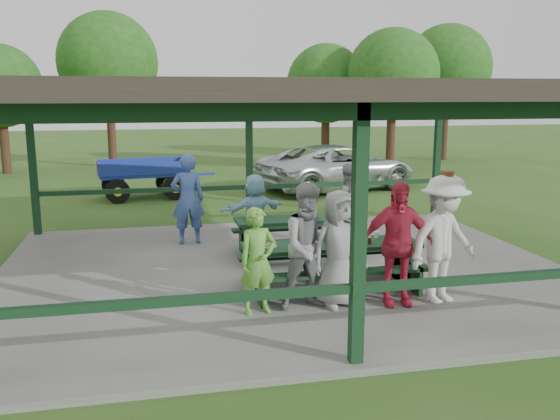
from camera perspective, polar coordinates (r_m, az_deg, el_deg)
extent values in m
plane|color=#2D551A|center=(10.67, 0.43, -6.21)|extent=(90.00, 90.00, 0.00)
cube|color=slate|center=(10.65, 0.43, -5.96)|extent=(10.00, 8.00, 0.10)
cube|color=black|center=(6.72, 7.56, -2.60)|extent=(0.15, 0.15, 3.00)
cube|color=black|center=(14.06, -22.70, 3.83)|extent=(0.15, 0.15, 3.00)
cube|color=black|center=(14.00, -2.97, 4.65)|extent=(0.15, 0.15, 3.00)
cube|color=black|center=(15.51, 14.88, 4.93)|extent=(0.15, 0.15, 3.00)
cube|color=black|center=(6.51, -13.13, -8.76)|extent=(4.65, 0.10, 0.10)
cube|color=black|center=(7.99, 23.96, -5.71)|extent=(4.65, 0.10, 0.10)
cube|color=black|center=(13.91, -12.76, 1.85)|extent=(4.65, 0.10, 0.10)
cube|color=black|center=(14.66, 6.36, 2.52)|extent=(4.65, 0.10, 0.10)
cube|color=black|center=(6.53, 7.88, 9.42)|extent=(9.80, 0.15, 0.20)
cube|color=black|center=(13.91, -3.03, 10.39)|extent=(9.80, 0.15, 0.20)
cube|color=#2C241F|center=(10.18, 0.46, 11.36)|extent=(10.60, 8.60, 0.24)
cube|color=black|center=(9.45, 4.96, -3.38)|extent=(2.83, 0.75, 0.06)
cube|color=black|center=(9.02, 5.97, -6.06)|extent=(2.83, 0.28, 0.05)
cube|color=black|center=(10.04, 4.00, -4.23)|extent=(2.83, 0.28, 0.05)
cube|color=black|center=(9.27, -2.43, -5.86)|extent=(0.06, 0.70, 0.75)
cube|color=black|center=(9.97, 11.76, -4.86)|extent=(0.06, 0.70, 0.75)
cube|color=black|center=(9.31, -2.42, -6.74)|extent=(0.06, 1.39, 0.45)
cube|color=black|center=(10.01, 11.72, -5.69)|extent=(0.06, 1.39, 0.45)
cube|color=black|center=(11.32, 1.84, -0.91)|extent=(2.42, 0.75, 0.06)
cube|color=black|center=(10.86, 2.54, -3.03)|extent=(2.42, 0.28, 0.05)
cube|color=black|center=(11.91, 1.18, -1.75)|extent=(2.42, 0.28, 0.05)
cube|color=black|center=(11.20, -3.31, -2.87)|extent=(0.06, 0.70, 0.75)
cube|color=black|center=(11.68, 6.75, -2.33)|extent=(0.06, 0.70, 0.75)
cube|color=black|center=(11.23, -3.30, -3.61)|extent=(0.06, 1.39, 0.45)
cube|color=black|center=(11.72, 6.73, -3.05)|extent=(0.06, 1.39, 0.45)
cylinder|color=white|center=(9.20, -0.97, -3.50)|extent=(0.22, 0.22, 0.01)
torus|color=#A67C3A|center=(9.17, -1.20, -3.42)|extent=(0.10, 0.10, 0.03)
torus|color=#A67C3A|center=(9.19, -0.71, -3.39)|extent=(0.10, 0.10, 0.03)
torus|color=#A67C3A|center=(9.24, -1.03, -3.30)|extent=(0.10, 0.10, 0.03)
cylinder|color=white|center=(9.35, 3.10, -3.28)|extent=(0.22, 0.22, 0.01)
torus|color=#A67C3A|center=(9.32, 2.90, -3.19)|extent=(0.10, 0.10, 0.03)
torus|color=#A67C3A|center=(9.34, 3.37, -3.16)|extent=(0.10, 0.10, 0.03)
torus|color=#A67C3A|center=(9.39, 3.03, -3.08)|extent=(0.10, 0.10, 0.03)
cylinder|color=white|center=(9.53, 6.72, -3.06)|extent=(0.22, 0.22, 0.01)
torus|color=#A67C3A|center=(9.50, 6.53, -2.98)|extent=(0.10, 0.10, 0.03)
torus|color=#A67C3A|center=(9.52, 6.99, -2.95)|extent=(0.10, 0.10, 0.03)
torus|color=#A67C3A|center=(9.57, 6.64, -2.87)|extent=(0.10, 0.10, 0.03)
cylinder|color=white|center=(9.81, 11.09, -2.79)|extent=(0.22, 0.22, 0.01)
torus|color=#A67C3A|center=(9.77, 10.93, -2.70)|extent=(0.10, 0.10, 0.03)
torus|color=#A67C3A|center=(9.81, 11.36, -2.67)|extent=(0.10, 0.10, 0.03)
torus|color=#A67C3A|center=(9.85, 10.99, -2.60)|extent=(0.10, 0.10, 0.03)
cylinder|color=#381E0F|center=(9.39, 7.70, -3.03)|extent=(0.06, 0.06, 0.10)
cylinder|color=#381E0F|center=(9.45, 8.62, -2.97)|extent=(0.06, 0.06, 0.10)
cylinder|color=#381E0F|center=(9.59, 10.75, -2.83)|extent=(0.06, 0.06, 0.10)
cylinder|color=#381E0F|center=(9.64, 11.50, -2.78)|extent=(0.06, 0.06, 0.10)
cylinder|color=#381E0F|center=(9.66, 11.78, -2.76)|extent=(0.06, 0.06, 0.10)
cone|color=white|center=(9.51, 2.35, -2.75)|extent=(0.09, 0.09, 0.10)
cone|color=white|center=(9.54, 3.00, -2.72)|extent=(0.09, 0.09, 0.10)
cone|color=white|center=(9.88, 9.27, -2.36)|extent=(0.09, 0.09, 0.10)
imported|color=#5CA537|center=(8.37, -2.15, -4.93)|extent=(0.63, 0.50, 1.53)
imported|color=gray|center=(8.54, 2.91, -3.56)|extent=(0.96, 0.78, 1.84)
imported|color=gray|center=(8.69, 5.70, -3.72)|extent=(0.93, 0.70, 1.73)
imported|color=#B02139|center=(8.86, 11.17, -3.19)|extent=(1.13, 0.58, 1.84)
imported|color=silver|center=(9.09, 15.45, -2.75)|extent=(1.42, 1.10, 1.93)
cylinder|color=#52301C|center=(8.92, 15.75, 2.91)|extent=(0.41, 0.41, 0.02)
cylinder|color=#52301C|center=(8.91, 15.78, 3.29)|extent=(0.24, 0.24, 0.11)
imported|color=#8EC2DC|center=(11.92, -2.44, -0.11)|extent=(1.48, 0.89, 1.52)
imported|color=#3C569C|center=(12.37, -8.86, 1.04)|extent=(0.71, 0.49, 1.88)
imported|color=gray|center=(12.31, 6.43, 0.59)|extent=(0.83, 0.65, 1.68)
imported|color=silver|center=(19.89, 5.58, 4.12)|extent=(5.99, 4.16, 1.52)
cube|color=navy|center=(18.73, -13.05, 3.41)|extent=(2.79, 1.68, 0.11)
cube|color=navy|center=(18.06, -12.81, 3.89)|extent=(2.61, 0.43, 0.38)
cube|color=navy|center=(19.35, -13.34, 4.34)|extent=(2.61, 0.43, 0.38)
cube|color=navy|center=(18.58, -17.10, 3.88)|extent=(0.24, 1.31, 0.38)
cube|color=navy|center=(18.91, -9.13, 4.35)|extent=(0.24, 1.31, 0.38)
cylinder|color=black|center=(18.01, -15.36, 1.73)|extent=(0.73, 0.27, 0.71)
cylinder|color=yellow|center=(18.01, -15.36, 1.73)|extent=(0.29, 0.24, 0.26)
cylinder|color=black|center=(19.40, -15.75, 2.36)|extent=(0.73, 0.27, 0.71)
cylinder|color=yellow|center=(19.40, -15.75, 2.36)|extent=(0.29, 0.24, 0.26)
cylinder|color=black|center=(18.23, -10.07, 2.07)|extent=(0.73, 0.27, 0.71)
cylinder|color=yellow|center=(18.23, -10.07, 2.07)|extent=(0.29, 0.24, 0.26)
cylinder|color=black|center=(19.60, -10.83, 2.67)|extent=(0.73, 0.27, 0.71)
cylinder|color=yellow|center=(19.60, -10.83, 2.67)|extent=(0.29, 0.24, 0.26)
cube|color=navy|center=(19.05, -7.71, 3.44)|extent=(0.94, 0.21, 0.08)
cone|color=#F2590C|center=(18.57, -17.26, 4.15)|extent=(0.07, 0.37, 0.38)
cylinder|color=black|center=(26.30, -24.98, 5.98)|extent=(0.36, 0.36, 2.55)
sphere|color=#204B14|center=(26.24, -25.38, 10.75)|extent=(3.27, 3.27, 3.27)
cylinder|color=black|center=(27.05, -15.92, 7.50)|extent=(0.36, 0.36, 3.30)
sphere|color=#204B14|center=(27.04, -16.25, 13.52)|extent=(4.23, 4.23, 4.23)
cylinder|color=black|center=(26.10, 4.38, 7.04)|extent=(0.36, 0.36, 2.64)
sphere|color=#204B14|center=(26.04, 4.46, 12.03)|extent=(3.38, 3.38, 3.38)
cylinder|color=black|center=(24.88, 10.61, 6.97)|extent=(0.36, 0.36, 2.89)
sphere|color=#204B14|center=(24.83, 10.82, 12.69)|extent=(3.69, 3.69, 3.69)
cylinder|color=black|center=(30.03, 15.53, 7.76)|extent=(0.36, 0.36, 3.21)
sphere|color=#204B14|center=(30.01, 15.81, 13.02)|extent=(4.11, 4.11, 4.11)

